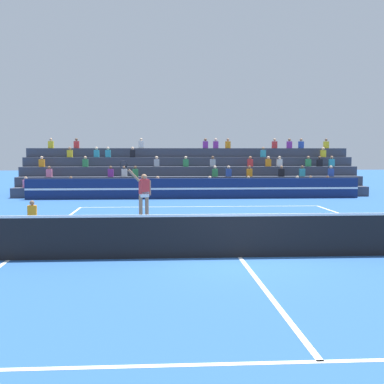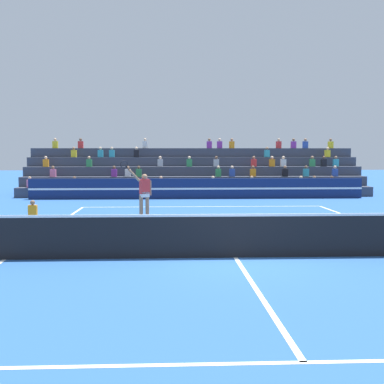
{
  "view_description": "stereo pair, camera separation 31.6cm",
  "coord_description": "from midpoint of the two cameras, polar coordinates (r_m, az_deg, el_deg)",
  "views": [
    {
      "loc": [
        -1.97,
        -12.64,
        2.56
      ],
      "look_at": [
        -0.75,
        6.46,
        1.1
      ],
      "focal_mm": 50.0,
      "sensor_mm": 36.0,
      "label": 1
    },
    {
      "loc": [
        -1.66,
        -12.66,
        2.56
      ],
      "look_at": [
        -0.75,
        6.46,
        1.1
      ],
      "focal_mm": 50.0,
      "sensor_mm": 36.0,
      "label": 2
    }
  ],
  "objects": [
    {
      "name": "ground_plane",
      "position": [
        13.03,
        4.43,
        -6.98
      ],
      "size": [
        120.0,
        120.0,
        0.0
      ],
      "primitive_type": "plane",
      "color": "#285699"
    },
    {
      "name": "court_lines",
      "position": [
        13.03,
        4.43,
        -6.96
      ],
      "size": [
        11.1,
        23.9,
        0.01
      ],
      "color": "white",
      "rests_on": "ground"
    },
    {
      "name": "tennis_net",
      "position": [
        12.94,
        4.45,
        -4.62
      ],
      "size": [
        12.0,
        0.1,
        1.1
      ],
      "color": "#2D6B38",
      "rests_on": "ground"
    },
    {
      "name": "sponsor_banner_wall",
      "position": [
        28.86,
        -0.06,
        0.37
      ],
      "size": [
        18.0,
        0.26,
        1.1
      ],
      "color": "navy",
      "rests_on": "ground"
    },
    {
      "name": "bleacher_stand",
      "position": [
        32.62,
        -0.47,
        1.65
      ],
      "size": [
        20.02,
        4.75,
        3.38
      ],
      "color": "#383D4C",
      "rests_on": "ground"
    },
    {
      "name": "ball_kid_courtside",
      "position": [
        19.63,
        -17.12,
        -2.35
      ],
      "size": [
        0.3,
        0.36,
        0.84
      ],
      "color": "black",
      "rests_on": "ground"
    },
    {
      "name": "tennis_player",
      "position": [
        20.14,
        -5.66,
        -0.16
      ],
      "size": [
        1.17,
        0.74,
        2.3
      ],
      "color": "#9E7051",
      "rests_on": "ground"
    },
    {
      "name": "tennis_ball",
      "position": [
        21.83,
        -5.24,
        -2.3
      ],
      "size": [
        0.07,
        0.07,
        0.07
      ],
      "primitive_type": "sphere",
      "color": "#C6DB33",
      "rests_on": "ground"
    }
  ]
}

